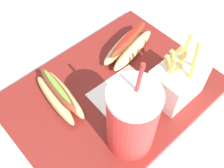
{
  "coord_description": "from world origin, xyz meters",
  "views": [
    {
      "loc": [
        -0.24,
        -0.27,
        0.55
      ],
      "look_at": [
        0.0,
        0.0,
        0.05
      ],
      "focal_mm": 44.36,
      "sensor_mm": 36.0,
      "label": 1
    }
  ],
  "objects": [
    {
      "name": "napkin_stack",
      "position": [
        0.01,
        -0.03,
        0.02
      ],
      "size": [
        0.14,
        0.12,
        0.0
      ],
      "primitive_type": "cube",
      "rotation": [
        0.0,
        0.0,
        -0.04
      ],
      "color": "white",
      "rests_on": "food_tray"
    },
    {
      "name": "soda_cup",
      "position": [
        -0.05,
        -0.11,
        0.1
      ],
      "size": [
        0.1,
        0.1,
        0.24
      ],
      "color": "red",
      "rests_on": "food_tray"
    },
    {
      "name": "fries_basket",
      "position": [
        0.1,
        -0.1,
        0.07
      ],
      "size": [
        0.11,
        0.09,
        0.16
      ],
      "color": "white",
      "rests_on": "food_tray"
    },
    {
      "name": "hot_dog_2",
      "position": [
        -0.1,
        0.06,
        0.05
      ],
      "size": [
        0.06,
        0.16,
        0.07
      ],
      "color": "#DBB775",
      "rests_on": "food_tray"
    },
    {
      "name": "ketchup_cup_1",
      "position": [
        0.18,
        -0.09,
        0.03
      ],
      "size": [
        0.03,
        0.03,
        0.02
      ],
      "color": "white",
      "rests_on": "food_tray"
    },
    {
      "name": "ground_plane",
      "position": [
        0.0,
        0.0,
        -0.01
      ],
      "size": [
        2.4,
        2.4,
        0.02
      ],
      "primitive_type": "cube",
      "color": "silver"
    },
    {
      "name": "food_tray",
      "position": [
        0.0,
        0.0,
        0.01
      ],
      "size": [
        0.47,
        0.35,
        0.02
      ],
      "primitive_type": "cube",
      "color": "maroon",
      "rests_on": "ground_plane"
    },
    {
      "name": "hot_dog_1",
      "position": [
        0.11,
        0.06,
        0.04
      ],
      "size": [
        0.17,
        0.09,
        0.06
      ],
      "color": "#DBB775",
      "rests_on": "food_tray"
    }
  ]
}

